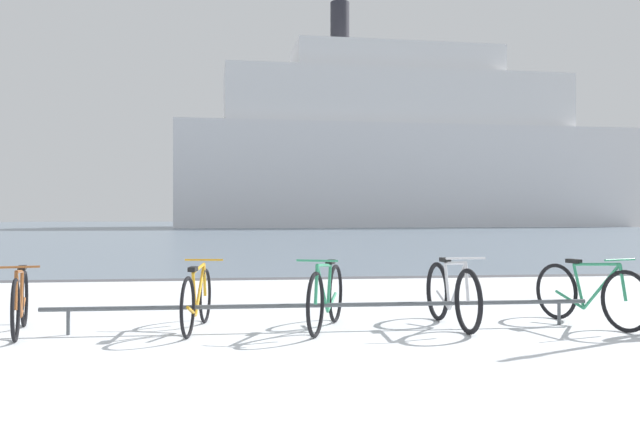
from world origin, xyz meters
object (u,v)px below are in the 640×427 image
bicycle_1 (197,299)px  bicycle_3 (452,295)px  bicycle_2 (326,297)px  ferry_ship (403,152)px  bicycle_4 (589,294)px  bicycle_0 (20,302)px

bicycle_1 → bicycle_3: (2.95, -0.13, 0.02)m
bicycle_2 → ferry_ship: ferry_ship is taller
bicycle_2 → bicycle_4: bicycle_2 is taller
bicycle_3 → bicycle_4: (1.66, -0.08, -0.01)m
ferry_ship → bicycle_3: bearing=-103.1°
bicycle_3 → bicycle_2: bearing=179.8°
bicycle_0 → bicycle_1: (1.92, 0.03, 0.00)m
bicycle_0 → bicycle_3: bicycle_3 is taller
bicycle_0 → bicycle_1: size_ratio=0.98×
bicycle_4 → bicycle_3: bearing=177.3°
bicycle_0 → bicycle_2: (3.39, -0.10, 0.02)m
bicycle_4 → ferry_ship: size_ratio=0.03×
bicycle_0 → bicycle_3: (4.88, -0.10, 0.02)m
bicycle_2 → bicycle_3: (1.49, -0.00, 0.00)m
bicycle_1 → bicycle_4: (4.61, -0.21, 0.01)m
bicycle_2 → bicycle_0: bearing=178.3°
bicycle_1 → bicycle_3: 2.96m
bicycle_3 → bicycle_4: bearing=-2.7°
bicycle_3 → ferry_ship: bearing=76.9°
bicycle_3 → ferry_ship: size_ratio=0.03×
bicycle_2 → ferry_ship: (16.15, 62.79, 7.56)m
bicycle_1 → bicycle_4: size_ratio=0.99×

